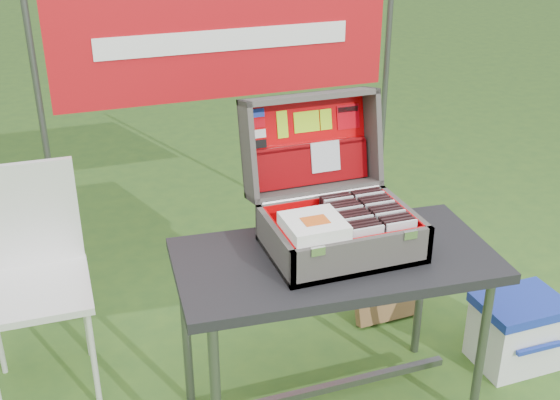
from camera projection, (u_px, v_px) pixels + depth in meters
name	position (u px, v px, depth m)	size (l,w,h in m)	color
table	(332.00, 337.00, 2.72)	(1.17, 0.59, 0.73)	black
table_top	(335.00, 260.00, 2.58)	(1.17, 0.59, 0.04)	black
table_leg_fr	(482.00, 348.00, 2.69)	(0.04, 0.04, 0.69)	#59595B
table_leg_bl	(186.00, 335.00, 2.77)	(0.04, 0.04, 0.69)	#59595B
table_leg_br	(421.00, 287.00, 3.09)	(0.04, 0.04, 0.69)	#59595B
table_brace	(330.00, 387.00, 2.83)	(1.02, 0.03, 0.03)	#59595B
suitcase	(336.00, 183.00, 2.54)	(0.54, 0.54, 0.50)	#514D48
suitcase_base_bottom	(341.00, 248.00, 2.59)	(0.54, 0.38, 0.02)	#514D48
suitcase_base_wall_front	(363.00, 257.00, 2.41)	(0.54, 0.02, 0.14)	#514D48
suitcase_base_wall_back	(322.00, 213.00, 2.72)	(0.54, 0.02, 0.14)	#514D48
suitcase_base_wall_left	(275.00, 245.00, 2.49)	(0.02, 0.38, 0.14)	#514D48
suitcase_base_wall_right	(404.00, 223.00, 2.64)	(0.02, 0.38, 0.14)	#514D48
suitcase_liner_floor	(341.00, 245.00, 2.59)	(0.50, 0.34, 0.01)	red
suitcase_latch_left	(318.00, 251.00, 2.32)	(0.05, 0.01, 0.03)	silver
suitcase_latch_right	(410.00, 235.00, 2.43)	(0.05, 0.01, 0.03)	silver
suitcase_hinge	(322.00, 195.00, 2.70)	(0.02, 0.02, 0.48)	silver
suitcase_lid_back	(306.00, 142.00, 2.78)	(0.54, 0.38, 0.02)	#514D48
suitcase_lid_rim_far	(309.00, 97.00, 2.68)	(0.54, 0.02, 0.14)	#514D48
suitcase_lid_rim_near	(315.00, 189.00, 2.76)	(0.54, 0.02, 0.14)	#514D48
suitcase_lid_rim_left	(248.00, 152.00, 2.64)	(0.02, 0.38, 0.14)	#514D48
suitcase_lid_rim_right	(372.00, 136.00, 2.80)	(0.02, 0.38, 0.14)	#514D48
suitcase_lid_liner	(307.00, 142.00, 2.76)	(0.49, 0.34, 0.01)	red
suitcase_liner_wall_front	(361.00, 253.00, 2.42)	(0.50, 0.01, 0.12)	red
suitcase_liner_wall_back	(324.00, 212.00, 2.70)	(0.50, 0.01, 0.12)	red
suitcase_liner_wall_left	(278.00, 242.00, 2.49)	(0.01, 0.34, 0.12)	red
suitcase_liner_wall_right	(401.00, 221.00, 2.64)	(0.01, 0.34, 0.12)	red
suitcase_lid_pocket	(311.00, 165.00, 2.77)	(0.48, 0.15, 0.03)	#720206
suitcase_pocket_edge	(310.00, 146.00, 2.74)	(0.47, 0.02, 0.02)	#720206
suitcase_pocket_cd	(325.00, 157.00, 2.76)	(0.12, 0.12, 0.01)	silver
lid_sticker_cc_a	(258.00, 113.00, 2.67)	(0.05, 0.03, 0.00)	#1933B2
lid_sticker_cc_b	(258.00, 123.00, 2.68)	(0.05, 0.03, 0.00)	#C7000C
lid_sticker_cc_c	(259.00, 134.00, 2.69)	(0.05, 0.03, 0.00)	white
lid_sticker_cc_d	(260.00, 144.00, 2.70)	(0.05, 0.03, 0.00)	black
lid_card_neon_tall	(282.00, 125.00, 2.71)	(0.04, 0.11, 0.00)	#AAE615
lid_card_neon_main	(307.00, 122.00, 2.74)	(0.11, 0.08, 0.00)	#AAE615
lid_card_neon_small	(326.00, 119.00, 2.76)	(0.05, 0.08, 0.00)	#AAE615
lid_sticker_band	(348.00, 117.00, 2.79)	(0.10, 0.10, 0.00)	#C7000C
lid_sticker_band_bar	(348.00, 109.00, 2.79)	(0.09, 0.02, 0.00)	black
cd_left_0	(368.00, 245.00, 2.44)	(0.12, 0.01, 0.14)	silver
cd_left_1	(365.00, 242.00, 2.46)	(0.12, 0.01, 0.14)	black
cd_left_2	(362.00, 240.00, 2.48)	(0.12, 0.01, 0.14)	black
cd_left_3	(360.00, 237.00, 2.50)	(0.12, 0.01, 0.14)	black
cd_left_4	(357.00, 234.00, 2.51)	(0.12, 0.01, 0.14)	silver
cd_left_5	(355.00, 232.00, 2.53)	(0.12, 0.01, 0.14)	black
cd_left_6	(352.00, 229.00, 2.55)	(0.12, 0.01, 0.14)	black
cd_left_7	(350.00, 227.00, 2.57)	(0.12, 0.01, 0.14)	black
cd_left_8	(347.00, 224.00, 2.59)	(0.12, 0.01, 0.14)	silver
cd_left_9	(345.00, 222.00, 2.60)	(0.12, 0.01, 0.14)	black
cd_left_10	(343.00, 219.00, 2.62)	(0.12, 0.01, 0.14)	black
cd_left_11	(340.00, 217.00, 2.64)	(0.12, 0.01, 0.14)	black
cd_left_12	(338.00, 214.00, 2.66)	(0.12, 0.01, 0.14)	silver
cd_left_13	(336.00, 212.00, 2.68)	(0.12, 0.01, 0.14)	black
cd_left_14	(334.00, 210.00, 2.69)	(0.12, 0.01, 0.14)	black
cd_right_0	(401.00, 239.00, 2.48)	(0.12, 0.01, 0.14)	silver
cd_right_1	(398.00, 236.00, 2.50)	(0.12, 0.01, 0.14)	black
cd_right_2	(395.00, 234.00, 2.52)	(0.12, 0.01, 0.14)	black
cd_right_3	(392.00, 231.00, 2.54)	(0.12, 0.01, 0.14)	black
cd_right_4	(390.00, 229.00, 2.55)	(0.12, 0.01, 0.14)	silver
cd_right_5	(387.00, 226.00, 2.57)	(0.12, 0.01, 0.14)	black
cd_right_6	(384.00, 224.00, 2.59)	(0.12, 0.01, 0.14)	black
cd_right_7	(382.00, 221.00, 2.61)	(0.12, 0.01, 0.14)	black
cd_right_8	(379.00, 219.00, 2.63)	(0.12, 0.01, 0.14)	silver
cd_right_9	(376.00, 216.00, 2.64)	(0.12, 0.01, 0.14)	black
cd_right_10	(374.00, 214.00, 2.66)	(0.12, 0.01, 0.14)	black
cd_right_11	(371.00, 212.00, 2.68)	(0.12, 0.01, 0.14)	black
cd_right_12	(369.00, 209.00, 2.70)	(0.12, 0.01, 0.14)	silver
cd_right_13	(367.00, 207.00, 2.72)	(0.12, 0.01, 0.14)	black
cd_right_14	(364.00, 205.00, 2.73)	(0.12, 0.01, 0.14)	black
songbook_0	(314.00, 230.00, 2.43)	(0.20, 0.20, 0.01)	white
songbook_1	(314.00, 229.00, 2.43)	(0.20, 0.20, 0.01)	white
songbook_2	(314.00, 228.00, 2.43)	(0.20, 0.20, 0.01)	white
songbook_3	(314.00, 227.00, 2.42)	(0.20, 0.20, 0.01)	white
songbook_4	(314.00, 225.00, 2.42)	(0.20, 0.20, 0.01)	white
songbook_5	(314.00, 224.00, 2.42)	(0.20, 0.20, 0.01)	white
songbook_6	(314.00, 223.00, 2.42)	(0.20, 0.20, 0.01)	white
songbook_7	(314.00, 221.00, 2.42)	(0.20, 0.20, 0.01)	white
songbook_8	(314.00, 220.00, 2.41)	(0.20, 0.20, 0.01)	white
songbook_graphic	(315.00, 220.00, 2.40)	(0.09, 0.07, 0.00)	#D85919
cooler	(517.00, 331.00, 3.10)	(0.37, 0.28, 0.33)	white
cooler_body	(516.00, 335.00, 3.11)	(0.35, 0.26, 0.28)	white
cooler_lid	(521.00, 304.00, 3.04)	(0.37, 0.28, 0.04)	#1A30A1
cooler_handle	(539.00, 348.00, 2.97)	(0.22, 0.02, 0.02)	#1A30A1
chair	(35.00, 294.00, 2.79)	(0.44, 0.48, 0.96)	silver
chair_seat	(34.00, 292.00, 2.79)	(0.44, 0.44, 0.03)	silver
chair_backrest	(24.00, 216.00, 2.86)	(0.44, 0.03, 0.46)	silver
chair_leg_fr	(94.00, 359.00, 2.79)	(0.02, 0.02, 0.49)	silver
chair_leg_br	(85.00, 309.00, 3.11)	(0.02, 0.02, 0.49)	silver
chair_upright_right	(71.00, 211.00, 2.92)	(0.02, 0.02, 0.46)	silver
cardboard_box	(385.00, 286.00, 3.42)	(0.32, 0.05, 0.34)	#8D5F3D
banner_post_left	(47.00, 152.00, 3.18)	(0.03, 0.03, 1.70)	#59595B
banner_post_right	(383.00, 113.00, 3.69)	(0.03, 0.03, 1.70)	#59595B
banner	(225.00, 40.00, 3.23)	(1.60, 0.01, 0.55)	#A80D13
banner_text	(226.00, 40.00, 3.22)	(1.20, 0.00, 0.10)	white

